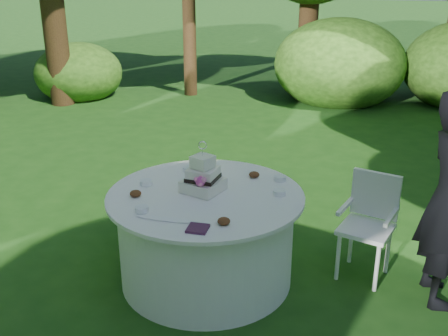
{
  "coord_description": "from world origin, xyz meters",
  "views": [
    {
      "loc": [
        1.0,
        -3.64,
        2.44
      ],
      "look_at": [
        0.15,
        0.0,
        1.0
      ],
      "focal_mm": 42.0,
      "sensor_mm": 36.0,
      "label": 1
    }
  ],
  "objects": [
    {
      "name": "chair",
      "position": [
        1.29,
        0.4,
        0.52
      ],
      "size": [
        0.5,
        0.5,
        0.88
      ],
      "color": "white",
      "rests_on": "ground"
    },
    {
      "name": "petal_cups",
      "position": [
        0.02,
        -0.08,
        0.79
      ],
      "size": [
        0.92,
        0.99,
        0.05
      ],
      "color": "#562D16",
      "rests_on": "table"
    },
    {
      "name": "votives",
      "position": [
        -0.01,
        0.12,
        0.79
      ],
      "size": [
        1.19,
        0.95,
        0.04
      ],
      "color": "white",
      "rests_on": "table"
    },
    {
      "name": "ground",
      "position": [
        0.0,
        0.0,
        0.0
      ],
      "size": [
        80.0,
        80.0,
        0.0
      ],
      "primitive_type": "plane",
      "color": "#163D10",
      "rests_on": "ground"
    },
    {
      "name": "table",
      "position": [
        0.0,
        0.0,
        0.39
      ],
      "size": [
        1.56,
        1.56,
        0.77
      ],
      "color": "silver",
      "rests_on": "ground"
    },
    {
      "name": "feather_plume",
      "position": [
        -0.14,
        -0.5,
        0.78
      ],
      "size": [
        0.48,
        0.07,
        0.01
      ],
      "primitive_type": "ellipsoid",
      "color": "white",
      "rests_on": "table"
    },
    {
      "name": "napkins",
      "position": [
        0.11,
        -0.6,
        0.78
      ],
      "size": [
        0.14,
        0.14,
        0.02
      ],
      "primitive_type": "cube",
      "color": "#481F3D",
      "rests_on": "table"
    },
    {
      "name": "cake",
      "position": [
        -0.03,
        0.04,
        0.88
      ],
      "size": [
        0.36,
        0.36,
        0.42
      ],
      "color": "silver",
      "rests_on": "table"
    }
  ]
}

